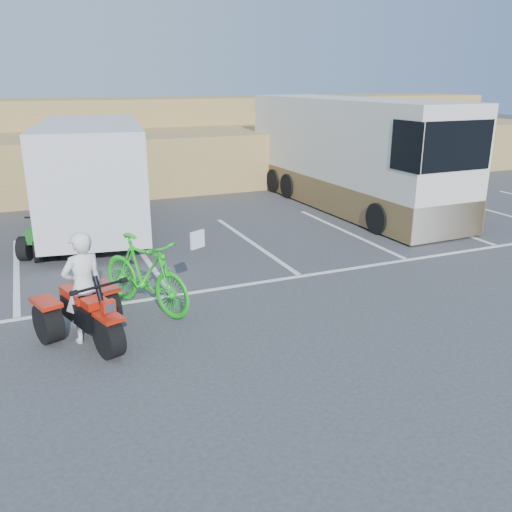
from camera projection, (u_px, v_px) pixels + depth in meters
name	position (u px, v px, depth m)	size (l,w,h in m)	color
ground	(214.00, 352.00, 8.05)	(100.00, 100.00, 0.00)	#38383B
parking_stripes	(192.00, 263.00, 11.93)	(28.00, 5.16, 0.01)	white
grass_embankment	(85.00, 145.00, 21.15)	(40.00, 8.50, 3.10)	olive
red_trike_atv	(93.00, 343.00, 8.34)	(1.27, 1.69, 1.10)	#B41C0A
rider	(84.00, 287.00, 8.18)	(0.63, 0.42, 1.74)	white
green_dirt_bike	(145.00, 274.00, 9.38)	(0.62, 2.19, 1.32)	#14BF19
cargo_trailer	(94.00, 174.00, 14.08)	(3.28, 6.35, 2.83)	silver
rv_motorhome	(348.00, 161.00, 16.99)	(2.56, 9.18, 3.28)	silver
quad_atv_blue	(59.00, 254.00, 12.59)	(1.03, 1.38, 0.90)	navy
quad_atv_green	(55.00, 253.00, 12.68)	(1.17, 1.57, 1.03)	#155E1C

